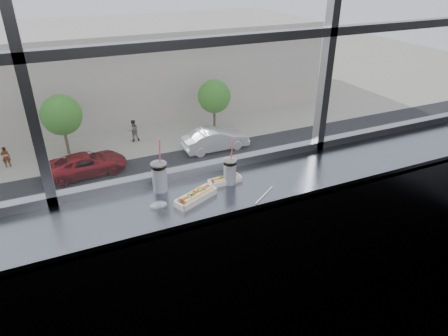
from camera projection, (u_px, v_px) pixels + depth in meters
name	position (u px, v px, depth m)	size (l,w,h in m)	color
wall_back_lower	(204.00, 234.00, 3.11)	(6.00, 6.00, 0.00)	black
counter	(217.00, 193.00, 2.65)	(6.00, 0.55, 0.06)	gray
counter_fascia	(233.00, 277.00, 2.69)	(6.00, 0.04, 1.04)	gray
hotdog_tray_left	(196.00, 196.00, 2.51)	(0.31, 0.21, 0.07)	white
hotdog_tray_right	(225.00, 180.00, 2.71)	(0.23, 0.08, 0.06)	white
soda_cup_left	(159.00, 175.00, 2.58)	(0.10, 0.10, 0.38)	white
soda_cup_right	(230.00, 170.00, 2.67)	(0.09, 0.09, 0.33)	white
loose_straw	(264.00, 195.00, 2.57)	(0.01, 0.01, 0.24)	white
wrapper	(159.00, 205.00, 2.45)	(0.10, 0.07, 0.03)	silver
plaza_ground	(58.00, 97.00, 43.54)	(120.00, 120.00, 0.00)	#9D9686
street_asphalt	(88.00, 204.00, 24.59)	(80.00, 10.00, 0.06)	black
far_sidewalk	(74.00, 153.00, 31.05)	(80.00, 6.00, 0.04)	#9D9686
far_building	(54.00, 73.00, 37.25)	(50.00, 14.00, 8.00)	#B2A79A
car_near_c	(82.00, 227.00, 20.62)	(6.45, 2.69, 2.15)	#BC0F33
car_near_d	(191.00, 203.00, 22.87)	(5.84, 2.43, 1.95)	white
car_far_b	(86.00, 161.00, 27.55)	(6.05, 2.52, 2.02)	maroon
car_far_c	(215.00, 136.00, 31.04)	(6.93, 2.89, 2.31)	white
car_near_e	(310.00, 173.00, 25.83)	(6.44, 2.69, 2.15)	navy
pedestrian_a	(5.00, 155.00, 28.52)	(0.85, 0.64, 1.91)	#66605B
pedestrian_c	(133.00, 128.00, 32.59)	(0.97, 0.73, 2.19)	#66605B
tree_center	(61.00, 115.00, 29.45)	(3.02, 3.02, 4.72)	#47382B
tree_right	(214.00, 96.00, 34.02)	(2.85, 2.85, 4.45)	#47382B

